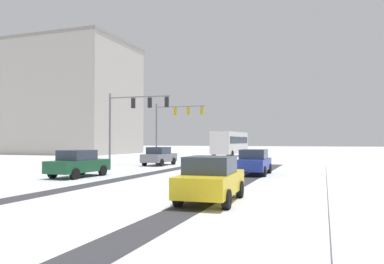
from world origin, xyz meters
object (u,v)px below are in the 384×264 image
at_px(car_grey_lead, 159,156).
at_px(office_building_far_left_block, 71,99).
at_px(traffic_signal_far_left, 175,118).
at_px(car_yellow_cab_fourth, 211,179).
at_px(bus_oncoming, 230,142).
at_px(car_dark_green_third, 78,163).
at_px(car_blue_second, 254,162).
at_px(traffic_signal_near_left, 133,112).

height_order(car_grey_lead, office_building_far_left_block, office_building_far_left_block).
relative_size(traffic_signal_far_left, car_yellow_cab_fourth, 1.56).
relative_size(traffic_signal_far_left, bus_oncoming, 0.59).
bearing_deg(car_dark_green_third, car_yellow_cab_fourth, -30.93).
bearing_deg(car_blue_second, car_dark_green_third, -152.17).
relative_size(traffic_signal_near_left, office_building_far_left_block, 0.32).
bearing_deg(car_grey_lead, traffic_signal_far_left, 103.62).
bearing_deg(traffic_signal_far_left, office_building_far_left_block, 151.39).
distance_m(car_dark_green_third, office_building_far_left_block, 44.69).
bearing_deg(car_grey_lead, traffic_signal_near_left, -165.27).
bearing_deg(car_yellow_cab_fourth, car_blue_second, 92.36).
bearing_deg(car_yellow_cab_fourth, bus_oncoming, 102.65).
bearing_deg(car_dark_green_third, traffic_signal_near_left, 101.48).
distance_m(traffic_signal_near_left, traffic_signal_far_left, 9.97).
bearing_deg(car_blue_second, bus_oncoming, 106.86).
relative_size(car_dark_green_third, car_yellow_cab_fourth, 1.00).
bearing_deg(bus_oncoming, traffic_signal_near_left, -101.17).
bearing_deg(traffic_signal_near_left, car_yellow_cab_fourth, -53.96).
xyz_separation_m(car_grey_lead, bus_oncoming, (1.72, 19.60, 1.18)).
distance_m(traffic_signal_near_left, car_grey_lead, 4.61).
xyz_separation_m(car_yellow_cab_fourth, bus_oncoming, (-8.33, 37.13, 1.18)).
relative_size(car_yellow_cab_fourth, bus_oncoming, 0.38).
relative_size(car_dark_green_third, bus_oncoming, 0.38).
xyz_separation_m(traffic_signal_far_left, car_yellow_cab_fourth, (12.32, -26.90, -3.97)).
height_order(traffic_signal_near_left, car_yellow_cab_fourth, traffic_signal_near_left).
distance_m(traffic_signal_far_left, bus_oncoming, 11.33).
xyz_separation_m(traffic_signal_near_left, bus_oncoming, (3.99, 20.20, -2.79)).
height_order(car_grey_lead, bus_oncoming, bus_oncoming).
height_order(car_blue_second, office_building_far_left_block, office_building_far_left_block).
height_order(traffic_signal_near_left, car_grey_lead, traffic_signal_near_left).
xyz_separation_m(bus_oncoming, office_building_far_left_block, (-28.92, 3.37, 7.45)).
xyz_separation_m(traffic_signal_near_left, traffic_signal_far_left, (0.00, 9.97, -0.00)).
bearing_deg(car_grey_lead, car_yellow_cab_fourth, -60.17).
bearing_deg(bus_oncoming, office_building_far_left_block, 173.36).
bearing_deg(car_blue_second, traffic_signal_far_left, 126.99).
distance_m(traffic_signal_far_left, car_dark_green_third, 21.33).
height_order(traffic_signal_far_left, car_dark_green_third, traffic_signal_far_left).
distance_m(car_grey_lead, car_dark_green_third, 11.47).
relative_size(traffic_signal_near_left, car_blue_second, 1.58).
bearing_deg(traffic_signal_far_left, car_yellow_cab_fourth, -65.39).
height_order(traffic_signal_far_left, car_blue_second, traffic_signal_far_left).
height_order(car_grey_lead, car_blue_second, same).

